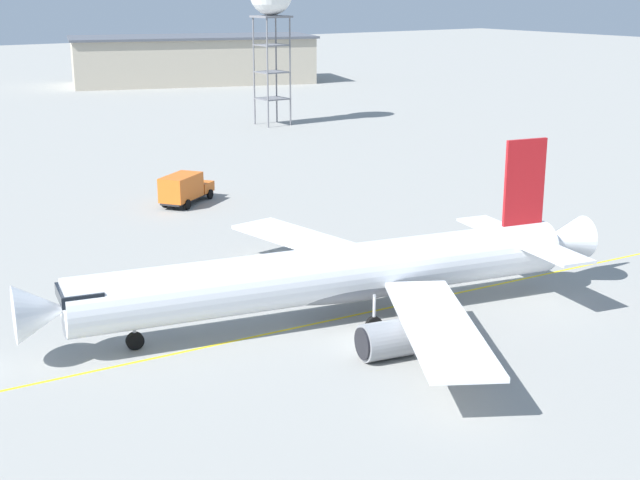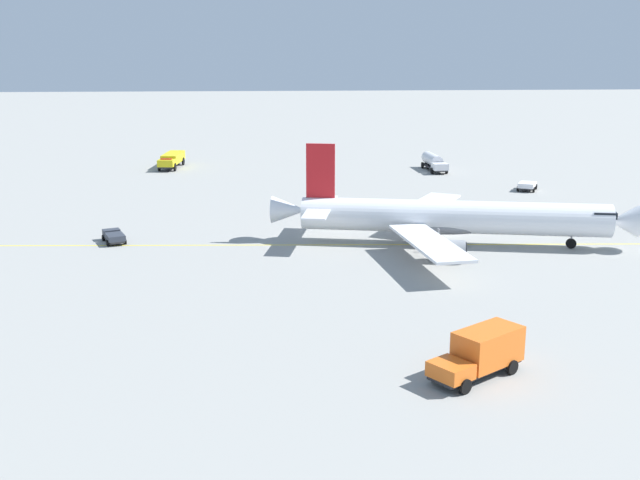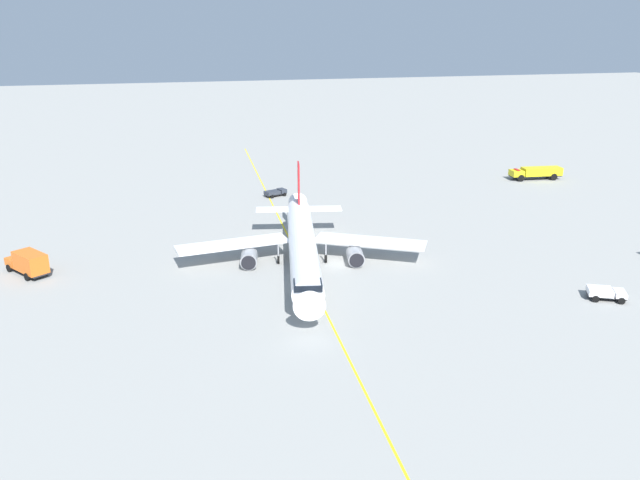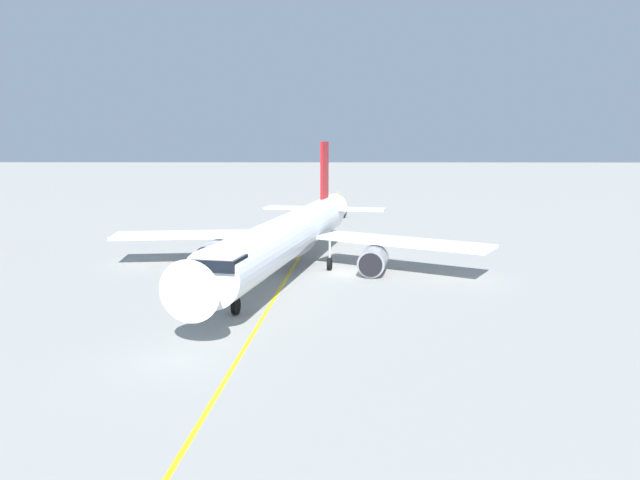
% 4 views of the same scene
% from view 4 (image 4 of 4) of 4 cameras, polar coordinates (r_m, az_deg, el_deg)
% --- Properties ---
extents(ground_plane, '(600.00, 600.00, 0.00)m').
position_cam_4_polar(ground_plane, '(50.12, 2.48, -3.13)').
color(ground_plane, gray).
extents(airliner_main, '(33.61, 39.58, 11.00)m').
position_cam_4_polar(airliner_main, '(50.04, -2.91, 0.32)').
color(airliner_main, white).
rests_on(airliner_main, ground_plane).
extents(baggage_truck_truck, '(4.47, 3.23, 1.22)m').
position_cam_4_polar(baggage_truck_truck, '(87.00, 1.16, 2.64)').
color(baggage_truck_truck, '#232326').
rests_on(baggage_truck_truck, ground_plane).
extents(taxiway_centreline, '(11.79, 180.81, 0.01)m').
position_cam_4_polar(taxiway_centreline, '(47.34, -3.37, -3.88)').
color(taxiway_centreline, yellow).
rests_on(taxiway_centreline, ground_plane).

